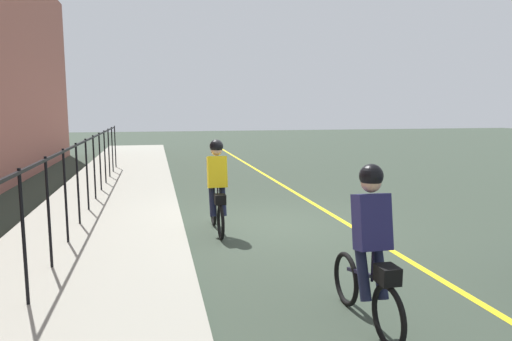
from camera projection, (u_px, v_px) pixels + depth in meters
ground_plane at (270, 225)px, 9.52m from camera, size 80.00×80.00×0.00m
lane_line_centre at (342, 221)px, 9.86m from camera, size 36.00×0.12×0.01m
sidewalk at (99, 231)px, 8.78m from camera, size 40.00×3.20×0.15m
iron_fence at (82, 164)px, 9.50m from camera, size 16.68×0.04×1.60m
cyclist_lead at (217, 187)px, 8.76m from camera, size 1.71×0.36×1.83m
cyclist_follow at (370, 248)px, 4.95m from camera, size 1.71×0.36×1.83m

